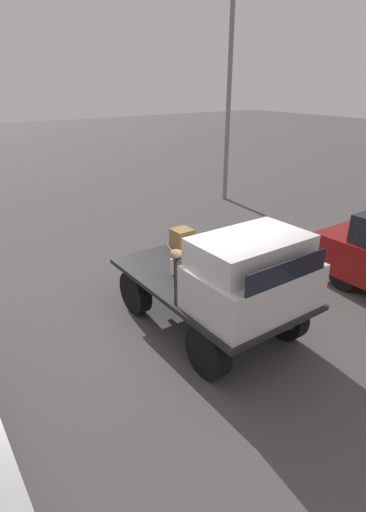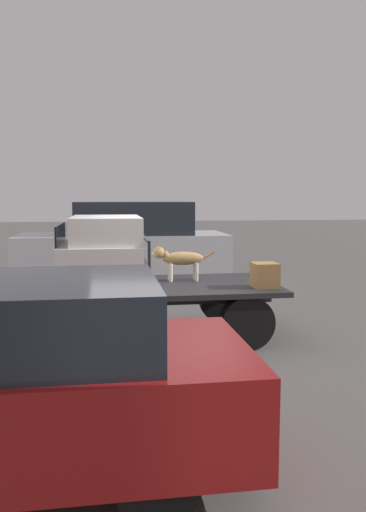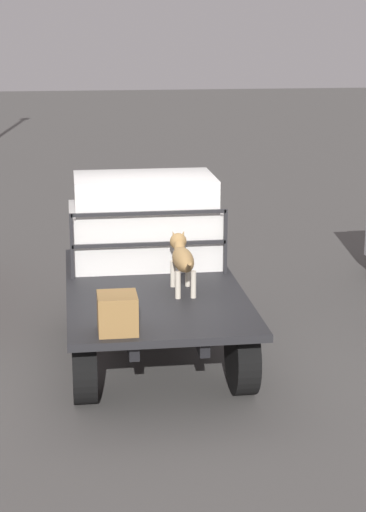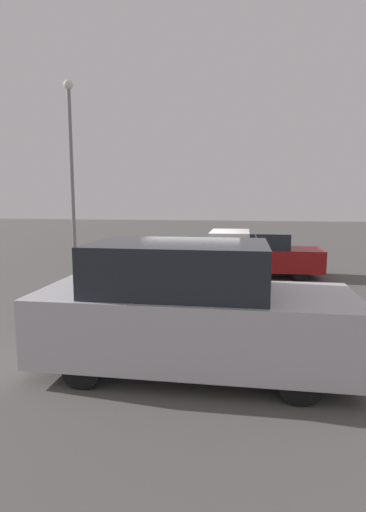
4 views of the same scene
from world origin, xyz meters
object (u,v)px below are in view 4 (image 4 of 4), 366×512
at_px(dog, 186,257).
at_px(cargo_crate, 149,259).
at_px(parked_pickup_far, 190,309).
at_px(light_pole_near, 71,155).
at_px(flatbed_truck, 194,278).
at_px(parked_sedan, 259,254).

distance_m(dog, cargo_crate, 1.48).
distance_m(cargo_crate, parked_pickup_far, 5.50).
height_order(parked_pickup_far, light_pole_near, light_pole_near).
bearing_deg(parked_pickup_far, flatbed_truck, 91.11).
xyz_separation_m(cargo_crate, parked_pickup_far, (1.96, -5.14, -0.02)).
relative_size(flatbed_truck, dog, 3.22).
bearing_deg(parked_sedan, dog, -117.52).
relative_size(dog, parked_sedan, 0.25).
relative_size(cargo_crate, light_pole_near, 0.05).
bearing_deg(dog, parked_pickup_far, -80.89).
bearing_deg(cargo_crate, parked_sedan, 44.95).
distance_m(cargo_crate, parked_sedan, 4.77).
bearing_deg(light_pole_near, parked_sedan, -12.43).
relative_size(parked_pickup_far, light_pole_near, 0.66).
distance_m(parked_pickup_far, light_pole_near, 12.72).
distance_m(dog, parked_pickup_far, 4.41).
distance_m(cargo_crate, light_pole_near, 7.79).
relative_size(flatbed_truck, light_pole_near, 0.45).
distance_m(flatbed_truck, light_pole_near, 9.21).
distance_m(flatbed_truck, parked_sedan, 4.32).
xyz_separation_m(flatbed_truck, parked_pickup_far, (0.52, -4.65, 0.43)).
bearing_deg(flatbed_truck, parked_sedan, 63.42).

